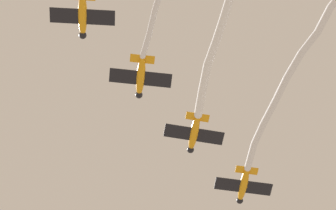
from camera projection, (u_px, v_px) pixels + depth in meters
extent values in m
ellipsoid|color=orange|center=(243.00, 185.00, 67.67)|extent=(4.36, 3.79, 0.98)
sphere|color=black|center=(240.00, 200.00, 68.60)|extent=(1.18, 1.18, 0.84)
ellipsoid|color=#232833|center=(242.00, 187.00, 68.25)|extent=(1.35, 1.27, 0.52)
cube|color=black|center=(243.00, 186.00, 67.61)|extent=(5.68, 6.47, 0.13)
cube|color=orange|center=(247.00, 170.00, 66.93)|extent=(2.43, 2.70, 0.11)
cube|color=black|center=(246.00, 169.00, 67.44)|extent=(0.93, 0.79, 1.36)
cylinder|color=white|center=(251.00, 156.00, 66.04)|extent=(3.01, 2.76, 0.93)
cylinder|color=white|center=(259.00, 134.00, 64.86)|extent=(2.44, 2.60, 0.88)
cylinder|color=white|center=(269.00, 113.00, 63.50)|extent=(2.82, 2.99, 1.30)
cylinder|color=white|center=(281.00, 90.00, 61.83)|extent=(2.88, 2.86, 1.46)
cylinder|color=white|center=(294.00, 66.00, 60.38)|extent=(2.47, 3.08, 0.83)
cylinder|color=white|center=(309.00, 43.00, 59.29)|extent=(2.03, 2.87, 0.88)
cylinder|color=white|center=(324.00, 20.00, 58.21)|extent=(2.42, 2.77, 0.84)
sphere|color=white|center=(248.00, 168.00, 66.64)|extent=(0.80, 0.80, 0.80)
sphere|color=white|center=(254.00, 144.00, 65.43)|extent=(0.80, 0.80, 0.80)
sphere|color=white|center=(263.00, 124.00, 64.30)|extent=(0.80, 0.80, 0.80)
sphere|color=white|center=(275.00, 102.00, 62.69)|extent=(0.80, 0.80, 0.80)
sphere|color=white|center=(286.00, 79.00, 60.97)|extent=(0.80, 0.80, 0.80)
sphere|color=white|center=(301.00, 53.00, 59.80)|extent=(0.80, 0.80, 0.80)
sphere|color=white|center=(318.00, 32.00, 58.78)|extent=(0.80, 0.80, 0.80)
sphere|color=white|center=(331.00, 7.00, 57.64)|extent=(0.80, 0.80, 0.80)
ellipsoid|color=orange|center=(194.00, 133.00, 65.03)|extent=(4.29, 3.87, 0.98)
sphere|color=black|center=(191.00, 150.00, 65.96)|extent=(1.18, 1.18, 0.84)
ellipsoid|color=#232833|center=(193.00, 136.00, 65.61)|extent=(1.34, 1.28, 0.52)
cube|color=black|center=(194.00, 134.00, 64.98)|extent=(5.79, 6.38, 0.13)
cube|color=orange|center=(197.00, 117.00, 64.30)|extent=(2.47, 2.67, 0.11)
cube|color=black|center=(197.00, 116.00, 64.80)|extent=(0.92, 0.81, 1.36)
cylinder|color=white|center=(200.00, 103.00, 63.63)|extent=(2.98, 2.56, 1.49)
cylinder|color=white|center=(205.00, 78.00, 62.84)|extent=(3.06, 2.70, 1.50)
cylinder|color=white|center=(212.00, 53.00, 62.17)|extent=(2.74, 2.76, 1.70)
cylinder|color=white|center=(220.00, 30.00, 61.51)|extent=(2.63, 2.59, 1.36)
cylinder|color=white|center=(228.00, 5.00, 60.80)|extent=(2.95, 2.84, 1.66)
sphere|color=white|center=(198.00, 115.00, 64.01)|extent=(0.96, 0.96, 0.96)
sphere|color=white|center=(202.00, 90.00, 63.25)|extent=(0.96, 0.96, 0.96)
sphere|color=white|center=(208.00, 65.00, 62.44)|extent=(0.96, 0.96, 0.96)
sphere|color=white|center=(216.00, 41.00, 61.89)|extent=(0.96, 0.96, 0.96)
sphere|color=white|center=(224.00, 18.00, 61.13)|extent=(0.96, 0.96, 0.96)
ellipsoid|color=orange|center=(141.00, 76.00, 62.40)|extent=(4.44, 3.68, 0.98)
sphere|color=black|center=(139.00, 95.00, 63.33)|extent=(1.17, 1.17, 0.84)
ellipsoid|color=#232833|center=(140.00, 80.00, 62.98)|extent=(1.36, 1.25, 0.52)
cube|color=black|center=(141.00, 78.00, 62.35)|extent=(5.51, 6.58, 0.13)
cube|color=orange|center=(142.00, 59.00, 61.65)|extent=(2.38, 2.74, 0.11)
cube|color=black|center=(142.00, 58.00, 62.16)|extent=(0.95, 0.76, 1.36)
cylinder|color=white|center=(146.00, 45.00, 60.92)|extent=(2.31, 2.40, 0.84)
cylinder|color=white|center=(152.00, 23.00, 60.15)|extent=(2.32, 2.18, 1.09)
sphere|color=white|center=(143.00, 56.00, 61.37)|extent=(0.65, 0.65, 0.65)
sphere|color=white|center=(149.00, 34.00, 60.47)|extent=(0.65, 0.65, 0.65)
sphere|color=white|center=(155.00, 11.00, 59.83)|extent=(0.65, 0.65, 0.65)
ellipsoid|color=orange|center=(83.00, 15.00, 59.76)|extent=(4.54, 3.50, 0.98)
sphere|color=black|center=(83.00, 35.00, 60.70)|extent=(1.16, 1.16, 0.84)
ellipsoid|color=#232833|center=(83.00, 19.00, 60.35)|extent=(1.36, 1.21, 0.52)
cube|color=black|center=(82.00, 17.00, 59.71)|extent=(5.26, 6.72, 0.13)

